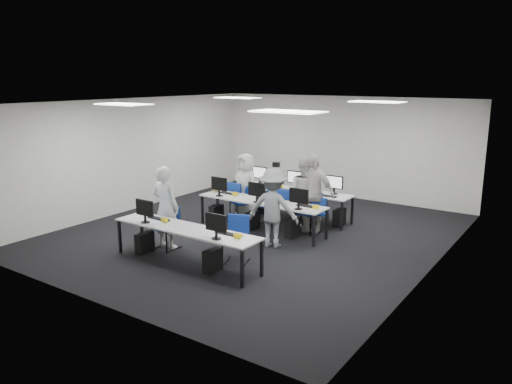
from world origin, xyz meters
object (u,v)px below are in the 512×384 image
Objects in this scene: chair_4 at (309,220)px; student_0 at (166,207)px; chair_6 at (284,213)px; student_1 at (305,193)px; chair_3 at (271,213)px; chair_7 at (319,220)px; desk_front at (186,230)px; chair_2 at (241,208)px; student_2 at (246,185)px; desk_mid at (261,203)px; chair_5 at (238,205)px; student_3 at (312,193)px; photographer at (273,208)px; chair_0 at (167,236)px; chair_1 at (236,248)px.

chair_4 is 0.53× the size of student_0.
chair_6 is 0.52× the size of student_1.
chair_3 is 1.05× the size of chair_7.
chair_7 reaches higher than desk_front.
student_0 is (0.02, -2.70, 0.62)m from chair_2.
student_2 reaches higher than chair_7.
chair_5 is (-1.21, 0.73, -0.39)m from desk_mid.
desk_front is 3.56m from chair_5.
student_0 is (-1.01, 0.51, 0.20)m from desk_front.
desk_front is 2.60m from desk_mid.
photographer is (-0.16, -1.45, -0.07)m from student_3.
chair_3 is 1.11m from chair_4.
photographer is at bearing 36.14° from chair_0.
desk_front is at bearing -111.78° from student_3.
photographer reaches higher than chair_1.
chair_0 is at bearing -127.98° from chair_6.
photographer is (0.67, -1.57, 0.56)m from chair_6.
chair_0 is 0.49× the size of student_3.
student_0 is (0.20, -2.82, 0.59)m from chair_5.
chair_7 is at bearing 71.86° from desk_front.
chair_3 is 1.28m from student_3.
chair_1 is at bearing -89.24° from chair_4.
chair_6 is at bearing 8.97° from student_2.
chair_4 is (0.98, 0.54, -0.39)m from desk_mid.
chair_7 is (0.37, 2.79, -0.03)m from chair_1.
student_3 is (0.83, -0.12, 0.63)m from chair_6.
chair_7 reaches higher than desk_mid.
desk_front is 3.41m from chair_6.
chair_0 is 0.97× the size of chair_1.
desk_front is at bearing -91.84° from chair_3.
student_3 is (1.93, 2.82, 0.63)m from chair_0.
desk_front is at bearing -72.39° from chair_5.
chair_1 is 2.74m from student_3.
chair_0 is 0.51× the size of student_0.
student_3 is at bearing 64.86° from chair_1.
desk_mid is (0.00, 2.60, 0.00)m from desk_front.
student_1 is (1.72, 2.87, 0.58)m from chair_0.
chair_5 is (-1.08, 0.09, 0.01)m from chair_3.
photographer is at bearing -38.92° from chair_5.
chair_1 is at bearing 39.36° from desk_front.
chair_7 is (0.96, 0.01, -0.02)m from chair_6.
chair_3 is at bearing 101.25° from desk_mid.
chair_7 is at bearing -16.83° from chair_6.
desk_front is 1.12m from chair_0.
chair_2 is 2.77m from student_0.
chair_2 reaches higher than desk_mid.
chair_4 reaches higher than desk_mid.
chair_2 is 0.62m from student_2.
student_3 is (2.01, 0.06, 0.65)m from chair_2.
student_0 is at bearing -88.28° from chair_5.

